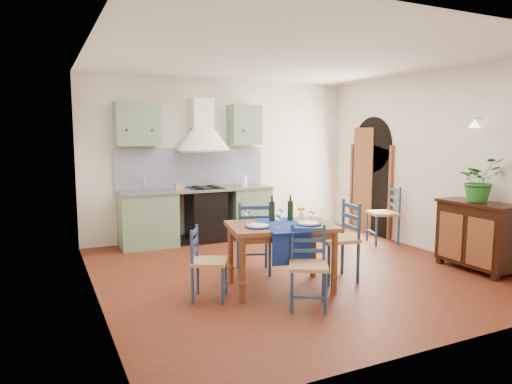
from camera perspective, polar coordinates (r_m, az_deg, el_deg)
floor at (r=6.28m, az=4.49°, el=-9.77°), size 5.00×5.00×0.00m
back_wall at (r=7.95m, az=-6.71°, el=1.50°), size 5.00×0.96×2.80m
right_wall at (r=7.79m, az=19.64°, el=3.14°), size 0.26×5.00×2.80m
left_wall at (r=5.24m, az=-19.78°, el=2.08°), size 0.04×5.00×2.80m
ceiling at (r=6.09m, az=4.75°, el=16.39°), size 5.00×5.00×0.01m
dining_table at (r=5.40m, az=3.18°, el=-5.00°), size 1.36×1.06×1.09m
chair_near at (r=4.92m, az=6.55°, el=-9.15°), size 0.55×0.55×0.86m
chair_far at (r=6.03m, az=-0.29°, el=-5.53°), size 0.58×0.58×0.97m
chair_left at (r=5.14m, az=-6.17°, el=-8.72°), size 0.52×0.52×0.82m
chair_right at (r=5.86m, az=10.32°, el=-5.85°), size 0.53×0.53×1.00m
chair_spare at (r=8.02m, az=15.83°, el=-2.61°), size 0.57×0.57×0.97m
sideboard at (r=6.84m, az=25.88°, el=-4.67°), size 0.50×1.05×0.94m
potted_plant at (r=6.72m, az=26.10°, el=1.35°), size 0.59×0.53×0.59m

